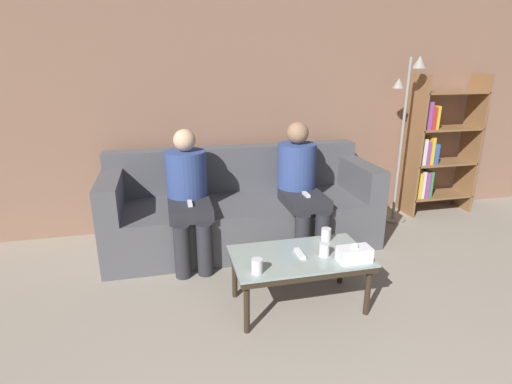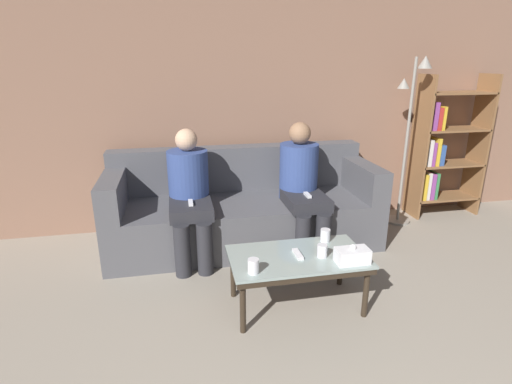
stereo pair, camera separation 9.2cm
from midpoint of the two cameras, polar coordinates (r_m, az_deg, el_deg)
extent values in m
cube|color=#8C6651|center=(4.09, -2.58, 13.02)|extent=(12.00, 0.06, 2.60)
cube|color=#515156|center=(3.80, -0.97, -4.22)|extent=(2.48, 0.89, 0.44)
cube|color=#515156|center=(3.98, -1.92, 3.50)|extent=(2.48, 0.20, 0.43)
cube|color=#515156|center=(3.65, -19.01, 0.04)|extent=(0.18, 0.89, 0.30)
cube|color=#515156|center=(4.03, 15.27, 2.09)|extent=(0.18, 0.89, 0.30)
cube|color=#8C9E99|center=(2.80, 6.92, -9.15)|extent=(0.94, 0.52, 0.02)
cube|color=#2D2319|center=(2.81, 6.90, -9.67)|extent=(0.92, 0.51, 0.04)
cylinder|color=#2D2319|center=(2.64, -0.85, -16.38)|extent=(0.04, 0.04, 0.34)
cylinder|color=#2D2319|center=(2.89, 16.31, -13.85)|extent=(0.04, 0.04, 0.34)
cylinder|color=#2D2319|center=(3.00, -2.39, -11.84)|extent=(0.04, 0.04, 0.34)
cylinder|color=#2D2319|center=(3.22, 12.83, -10.06)|extent=(0.04, 0.04, 0.34)
cylinder|color=silver|center=(3.01, 10.74, -6.11)|extent=(0.07, 0.07, 0.10)
cylinder|color=silver|center=(2.78, 10.38, -8.26)|extent=(0.07, 0.07, 0.09)
cylinder|color=silver|center=(2.54, 0.68, -10.54)|extent=(0.07, 0.07, 0.10)
cube|color=white|center=(2.75, 14.54, -8.81)|extent=(0.22, 0.12, 0.10)
sphere|color=white|center=(2.72, 14.65, -7.64)|extent=(0.04, 0.04, 0.04)
cube|color=white|center=(2.79, 6.94, -8.80)|extent=(0.04, 0.15, 0.02)
cube|color=brown|center=(4.70, 22.74, 5.79)|extent=(0.02, 0.32, 1.54)
cube|color=brown|center=(5.15, 29.63, 5.80)|extent=(0.02, 0.32, 1.54)
cube|color=brown|center=(5.05, 25.43, -0.59)|extent=(0.74, 0.32, 0.02)
cube|color=gold|center=(4.84, 22.90, 0.90)|extent=(0.04, 0.24, 0.29)
cube|color=silver|center=(4.86, 23.33, 1.03)|extent=(0.03, 0.24, 0.31)
cube|color=#8E4293|center=(4.89, 23.79, 0.98)|extent=(0.05, 0.24, 0.29)
cube|color=#38844C|center=(4.92, 24.23, 1.04)|extent=(0.03, 0.24, 0.30)
cube|color=brown|center=(4.95, 26.03, 3.64)|extent=(0.74, 0.32, 0.02)
cube|color=silver|center=(4.75, 23.49, 5.32)|extent=(0.04, 0.24, 0.28)
cube|color=#8E4293|center=(4.78, 23.91, 5.15)|extent=(0.04, 0.24, 0.26)
cube|color=gold|center=(4.80, 24.42, 5.40)|extent=(0.04, 0.24, 0.30)
cube|color=#33569E|center=(4.84, 24.88, 4.99)|extent=(0.05, 0.24, 0.22)
cube|color=brown|center=(4.88, 26.66, 8.01)|extent=(0.74, 0.32, 0.02)
cube|color=#8E4293|center=(4.69, 24.12, 9.94)|extent=(0.05, 0.24, 0.29)
cube|color=red|center=(4.72, 24.60, 9.58)|extent=(0.05, 0.24, 0.23)
cube|color=gold|center=(4.75, 25.08, 9.63)|extent=(0.03, 0.24, 0.25)
cube|color=brown|center=(4.84, 27.32, 12.48)|extent=(0.74, 0.32, 0.02)
cylinder|color=gray|center=(4.65, 20.05, -3.81)|extent=(0.26, 0.26, 0.02)
cylinder|color=gray|center=(4.42, 21.23, 6.37)|extent=(0.03, 0.03, 1.71)
cone|color=gray|center=(4.40, 23.62, 16.65)|extent=(0.14, 0.14, 0.12)
cone|color=gray|center=(4.34, 20.96, 14.29)|extent=(0.12, 0.12, 0.10)
cylinder|color=#28282D|center=(3.28, -9.66, -8.25)|extent=(0.13, 0.13, 0.44)
cylinder|color=#28282D|center=(3.29, -6.50, -8.04)|extent=(0.13, 0.13, 0.44)
cube|color=#28282D|center=(3.39, -8.54, -2.31)|extent=(0.35, 0.45, 0.10)
cylinder|color=#334784|center=(3.54, -8.90, 1.93)|extent=(0.35, 0.35, 0.49)
sphere|color=#DBAD89|center=(3.46, -9.18, 7.37)|extent=(0.19, 0.19, 0.19)
cube|color=white|center=(3.32, -8.54, -1.53)|extent=(0.04, 0.12, 0.02)
cylinder|color=#28282D|center=(3.44, 7.47, -6.85)|extent=(0.13, 0.13, 0.44)
cylinder|color=#28282D|center=(3.50, 10.28, -6.54)|extent=(0.13, 0.13, 0.44)
cube|color=#28282D|center=(3.57, 7.83, -1.19)|extent=(0.35, 0.46, 0.10)
cylinder|color=#334784|center=(3.71, 6.81, 2.94)|extent=(0.35, 0.35, 0.51)
sphere|color=#997051|center=(3.64, 7.02, 8.34)|extent=(0.20, 0.20, 0.20)
cube|color=white|center=(3.51, 8.12, -0.43)|extent=(0.04, 0.12, 0.02)
camera|label=1|loc=(0.05, -89.15, 0.28)|focal=28.00mm
camera|label=2|loc=(0.05, 90.85, -0.28)|focal=28.00mm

